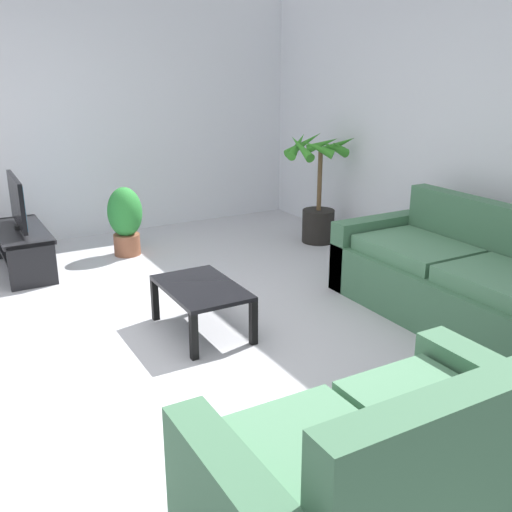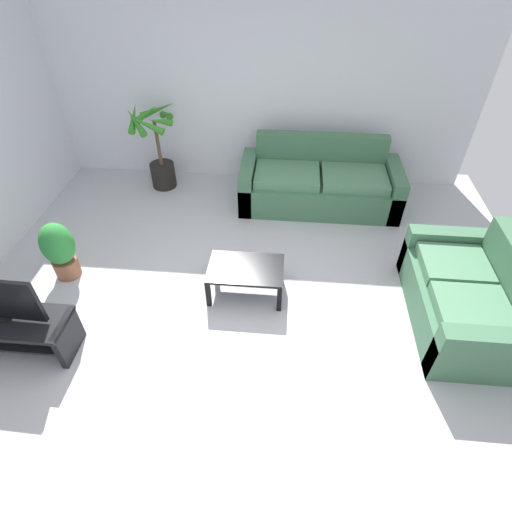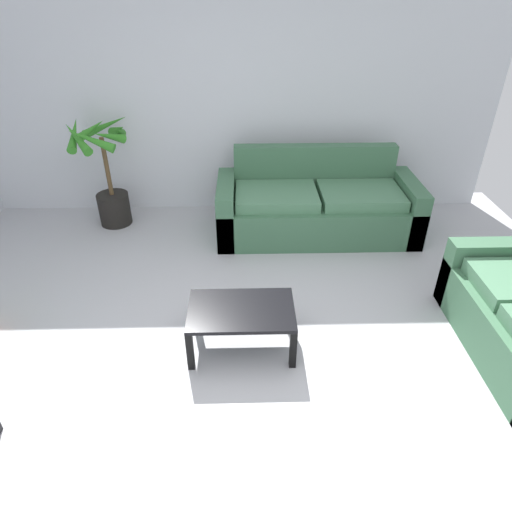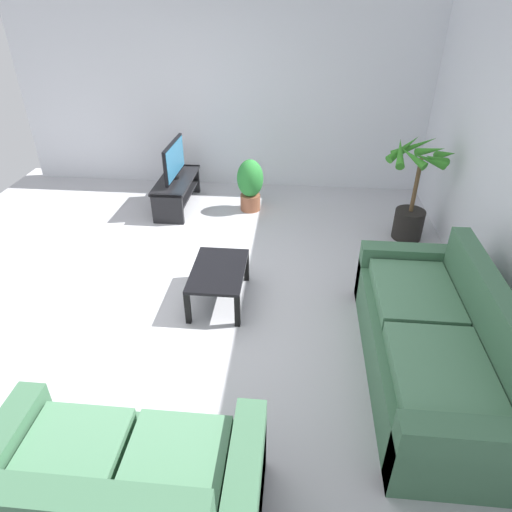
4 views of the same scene
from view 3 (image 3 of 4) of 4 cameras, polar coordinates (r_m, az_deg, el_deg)
The scene contains 5 objects.
ground_plane at distance 3.33m, azimuth -2.57°, elevation -16.40°, with size 6.60×6.60×0.00m, color #B2B2B7.
wall_back at distance 5.33m, azimuth -2.53°, elevation 19.75°, with size 6.00×0.06×2.70m, color silver.
couch_main at distance 5.05m, azimuth 7.70°, elevation 6.18°, with size 2.18×0.90×0.90m.
coffee_table at distance 3.42m, azimuth -1.88°, elevation -7.46°, with size 0.80×0.52×0.37m.
potted_palm at distance 5.35m, azimuth -18.46°, elevation 9.44°, with size 0.72×0.73×1.22m.
Camera 3 is at (0.09, -2.20, 2.49)m, focal length 31.32 mm.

